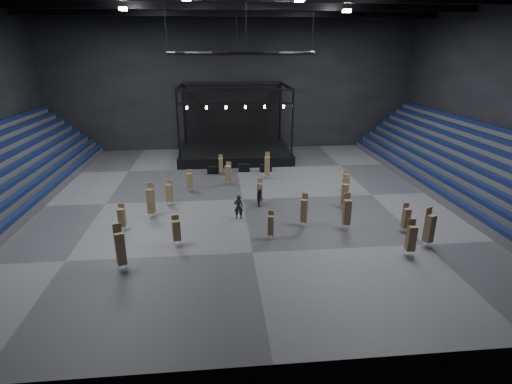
{
  "coord_description": "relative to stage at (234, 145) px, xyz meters",
  "views": [
    {
      "loc": [
        -2.14,
        -34.99,
        13.2
      ],
      "look_at": [
        1.06,
        -2.0,
        1.4
      ],
      "focal_mm": 28.0,
      "sensor_mm": 36.0,
      "label": 1
    }
  ],
  "objects": [
    {
      "name": "chair_stack_12",
      "position": [
        -1.91,
        -8.22,
        -0.25
      ],
      "size": [
        0.47,
        0.47,
        2.31
      ],
      "rotation": [
        0.0,
        0.0,
        -0.02
      ],
      "color": "silver",
      "rests_on": "floor"
    },
    {
      "name": "stage",
      "position": [
        0.0,
        0.0,
        0.0
      ],
      "size": [
        14.0,
        10.0,
        9.2
      ],
      "color": "black",
      "rests_on": "floor"
    },
    {
      "name": "chair_stack_2",
      "position": [
        1.52,
        -24.72,
        -0.33
      ],
      "size": [
        0.49,
        0.49,
        2.18
      ],
      "rotation": [
        0.0,
        0.0,
        -0.2
      ],
      "color": "silver",
      "rests_on": "floor"
    },
    {
      "name": "chair_stack_16",
      "position": [
        -5.27,
        -25.12,
        -0.23
      ],
      "size": [
        0.65,
        0.65,
        2.27
      ],
      "rotation": [
        0.0,
        0.0,
        0.24
      ],
      "color": "silver",
      "rests_on": "floor"
    },
    {
      "name": "chair_stack_3",
      "position": [
        11.91,
        -24.58,
        -0.23
      ],
      "size": [
        0.52,
        0.52,
        2.33
      ],
      "rotation": [
        0.0,
        0.0,
        0.08
      ],
      "color": "silver",
      "rests_on": "floor"
    },
    {
      "name": "crew_member",
      "position": [
        1.44,
        -18.07,
        -0.67
      ],
      "size": [
        0.61,
        0.77,
        1.56
      ],
      "primitive_type": "imported",
      "rotation": [
        0.0,
        0.0,
        1.55
      ],
      "color": "black",
      "rests_on": "floor"
    },
    {
      "name": "floor",
      "position": [
        -0.0,
        -16.24,
        -1.45
      ],
      "size": [
        50.0,
        50.0,
        0.0
      ],
      "primitive_type": "plane",
      "color": "#4E4E51",
      "rests_on": "ground"
    },
    {
      "name": "flight_case_mid",
      "position": [
        0.75,
        -7.11,
        -1.01
      ],
      "size": [
        1.35,
        0.72,
        0.88
      ],
      "primitive_type": "cube",
      "rotation": [
        0.0,
        0.0,
        -0.05
      ],
      "color": "black",
      "rests_on": "floor"
    },
    {
      "name": "wall_front",
      "position": [
        -0.0,
        -37.24,
        7.55
      ],
      "size": [
        50.0,
        0.2,
        18.0
      ],
      "primitive_type": "cube",
      "color": "black",
      "rests_on": "ground"
    },
    {
      "name": "chair_stack_10",
      "position": [
        -6.6,
        -17.19,
        -0.19
      ],
      "size": [
        0.6,
        0.6,
        2.4
      ],
      "rotation": [
        0.0,
        0.0,
        -0.19
      ],
      "color": "silver",
      "rests_on": "floor"
    },
    {
      "name": "chair_stack_17",
      "position": [
        12.38,
        -27.12,
        0.07
      ],
      "size": [
        0.73,
        0.73,
        2.98
      ],
      "rotation": [
        0.0,
        0.0,
        0.41
      ],
      "color": "silver",
      "rests_on": "floor"
    },
    {
      "name": "chair_stack_11",
      "position": [
        -7.82,
        -19.79,
        0.07
      ],
      "size": [
        0.63,
        0.63,
        3.01
      ],
      "rotation": [
        0.0,
        0.0,
        -0.22
      ],
      "color": "silver",
      "rests_on": "floor"
    },
    {
      "name": "chair_stack_14",
      "position": [
        10.55,
        -28.22,
        -0.07
      ],
      "size": [
        0.58,
        0.58,
        2.64
      ],
      "rotation": [
        0.0,
        0.0,
        -0.08
      ],
      "color": "silver",
      "rests_on": "floor"
    },
    {
      "name": "chair_stack_0",
      "position": [
        -8.43,
        -28.22,
        0.13
      ],
      "size": [
        0.72,
        0.72,
        3.13
      ],
      "rotation": [
        0.0,
        0.0,
        0.43
      ],
      "color": "silver",
      "rests_on": "floor"
    },
    {
      "name": "flight_case_right",
      "position": [
        3.26,
        -7.34,
        -1.01
      ],
      "size": [
        1.43,
        0.92,
        0.88
      ],
      "primitive_type": "cube",
      "rotation": [
        0.0,
        0.0,
        0.21
      ],
      "color": "black",
      "rests_on": "floor"
    },
    {
      "name": "chair_stack_13",
      "position": [
        -1.2,
        -11.78,
        -0.16
      ],
      "size": [
        0.7,
        0.7,
        2.42
      ],
      "rotation": [
        0.0,
        0.0,
        -0.33
      ],
      "color": "silver",
      "rests_on": "floor"
    },
    {
      "name": "bleachers_right",
      "position": [
        22.94,
        -16.24,
        0.28
      ],
      "size": [
        7.2,
        40.0,
        6.4
      ],
      "color": "#454547",
      "rests_on": "floor"
    },
    {
      "name": "man_center",
      "position": [
        -0.62,
        -20.69,
        -0.42
      ],
      "size": [
        0.78,
        0.54,
        2.06
      ],
      "primitive_type": "imported",
      "rotation": [
        0.0,
        0.0,
        3.07
      ],
      "color": "black",
      "rests_on": "floor"
    },
    {
      "name": "wall_right",
      "position": [
        25.0,
        -16.24,
        7.55
      ],
      "size": [
        0.2,
        42.0,
        18.0
      ],
      "primitive_type": "cube",
      "color": "black",
      "rests_on": "ground"
    },
    {
      "name": "chair_stack_9",
      "position": [
        3.07,
        -10.08,
        0.04
      ],
      "size": [
        0.62,
        0.62,
        2.94
      ],
      "rotation": [
        0.0,
        0.0,
        -0.2
      ],
      "color": "silver",
      "rests_on": "floor"
    },
    {
      "name": "wall_back",
      "position": [
        -0.0,
        4.76,
        7.55
      ],
      "size": [
        50.0,
        0.2,
        18.0
      ],
      "primitive_type": "cube",
      "color": "black",
      "rests_on": "ground"
    },
    {
      "name": "chair_stack_8",
      "position": [
        -5.02,
        -13.58,
        -0.26
      ],
      "size": [
        0.56,
        0.56,
        2.25
      ],
      "rotation": [
        0.0,
        0.0,
        -0.17
      ],
      "color": "silver",
      "rests_on": "floor"
    },
    {
      "name": "flight_case_left",
      "position": [
        -2.8,
        -7.62,
        -1.04
      ],
      "size": [
        1.32,
        0.83,
        0.82
      ],
      "primitive_type": "cube",
      "rotation": [
        0.0,
        0.0,
        -0.18
      ],
      "color": "black",
      "rests_on": "floor"
    },
    {
      "name": "chair_stack_5",
      "position": [
        8.69,
        -19.49,
        -0.01
      ],
      "size": [
        0.64,
        0.64,
        2.8
      ],
      "rotation": [
        0.0,
        0.0,
        -0.25
      ],
      "color": "silver",
      "rests_on": "floor"
    },
    {
      "name": "chair_stack_15",
      "position": [
        4.43,
        -22.7,
        -0.08
      ],
      "size": [
        0.63,
        0.63,
        2.7
      ],
      "rotation": [
        0.0,
        0.0,
        -0.42
      ],
      "color": "silver",
      "rests_on": "floor"
    },
    {
      "name": "chair_stack_4",
      "position": [
        1.46,
        -17.65,
        -0.23
      ],
      "size": [
        0.54,
        0.54,
        2.38
      ],
      "rotation": [
        0.0,
        0.0,
        -0.26
      ],
      "color": "silver",
      "rests_on": "floor"
    },
    {
      "name": "chair_stack_6",
      "position": [
        -9.66,
        -22.25,
        -0.29
      ],
      "size": [
        0.52,
        0.52,
        2.19
      ],
      "rotation": [
        0.0,
        0.0,
        -0.07
      ],
      "color": "silver",
      "rests_on": "floor"
    },
    {
      "name": "chair_stack_7",
      "position": [
        10.02,
        -15.83,
        -0.16
      ],
      "size": [
        0.52,
        0.52,
        2.46
      ],
      "rotation": [
        0.0,
        0.0,
        0.02
      ],
      "color": "silver",
      "rests_on": "floor"
    },
    {
      "name": "chair_stack_1",
      "position": [
        7.57,
        -23.61,
        0.05
      ],
      "size": [
        0.54,
        0.54,
        2.94
      ],
      "rotation": [
        0.0,
        0.0,
        0.0
      ],
      "color": "silver",
      "rests_on": "floor"
    },
    {
      "name": "truss_ring",
      "position": [
        -0.0,
        -16.24,
        11.55
      ],
      "size": [
        12.3,
        12.3,
        5.15
      ],
      "color": "black",
      "rests_on": "ceiling"
    }
  ]
}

